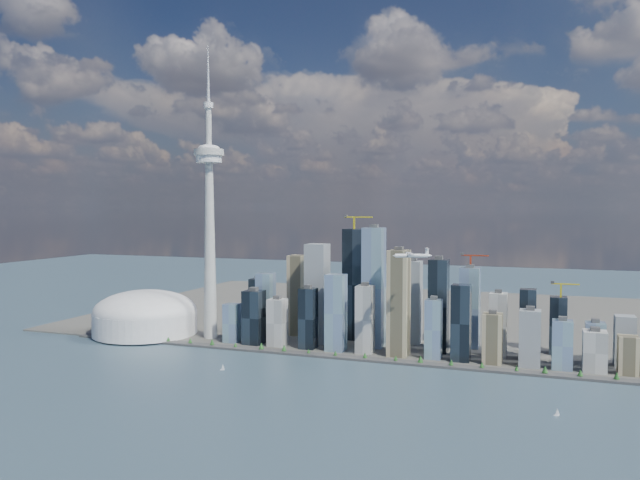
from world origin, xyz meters
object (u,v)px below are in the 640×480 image
(airplane, at_px, (412,255))
(sailboat_east, at_px, (557,413))
(needle_tower, at_px, (209,216))
(dome_stadium, at_px, (145,315))
(sailboat_west, at_px, (223,368))

(airplane, bearing_deg, sailboat_east, -55.44)
(needle_tower, relative_size, dome_stadium, 2.75)
(sailboat_west, bearing_deg, dome_stadium, 131.60)
(sailboat_west, relative_size, sailboat_east, 1.03)
(dome_stadium, distance_m, sailboat_west, 330.40)
(airplane, height_order, sailboat_east, airplane)
(needle_tower, xyz_separation_m, airplane, (406.57, -94.14, -57.30))
(needle_tower, height_order, sailboat_west, needle_tower)
(dome_stadium, xyz_separation_m, sailboat_west, (272.13, -183.86, -36.12))
(dome_stadium, relative_size, sailboat_east, 19.97)
(sailboat_west, xyz_separation_m, sailboat_east, (482.85, -50.22, -0.10))
(airplane, distance_m, sailboat_east, 310.90)
(needle_tower, distance_m, sailboat_east, 701.35)
(needle_tower, xyz_separation_m, dome_stadium, (-140.00, -10.00, -196.40))
(needle_tower, distance_m, airplane, 421.24)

